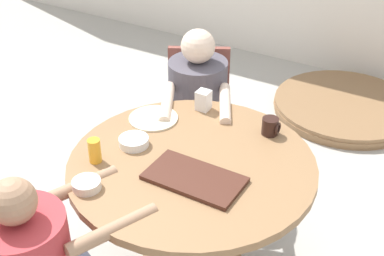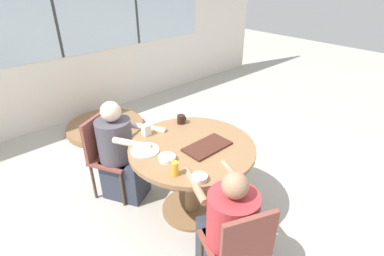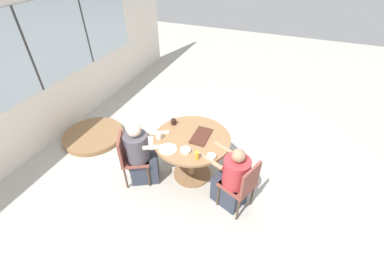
{
  "view_description": "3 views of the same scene",
  "coord_description": "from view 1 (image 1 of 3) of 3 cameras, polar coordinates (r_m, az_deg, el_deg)",
  "views": [
    {
      "loc": [
        1.0,
        -1.69,
        2.19
      ],
      "look_at": [
        0.0,
        0.0,
        0.94
      ],
      "focal_mm": 50.0,
      "sensor_mm": 36.0,
      "label": 1
    },
    {
      "loc": [
        -1.53,
        -1.66,
        2.18
      ],
      "look_at": [
        0.0,
        0.0,
        0.94
      ],
      "focal_mm": 28.0,
      "sensor_mm": 36.0,
      "label": 2
    },
    {
      "loc": [
        -2.68,
        -1.07,
        3.13
      ],
      "look_at": [
        0.0,
        0.0,
        0.94
      ],
      "focal_mm": 24.0,
      "sensor_mm": 36.0,
      "label": 3
    }
  ],
  "objects": [
    {
      "name": "coffee_mug",
      "position": [
        2.62,
        8.38,
        0.18
      ],
      "size": [
        0.09,
        0.08,
        0.09
      ],
      "color": "black",
      "rests_on": "dining_table"
    },
    {
      "name": "juice_glass",
      "position": [
        2.44,
        -10.35,
        -2.4
      ],
      "size": [
        0.06,
        0.06,
        0.12
      ],
      "color": "gold",
      "rests_on": "dining_table"
    },
    {
      "name": "folded_table_stack",
      "position": [
        4.44,
        15.98,
        2.23
      ],
      "size": [
        1.13,
        1.13,
        0.09
      ],
      "color": "olive",
      "rests_on": "ground_plane"
    },
    {
      "name": "food_tray_dark",
      "position": [
        2.31,
        0.26,
        -5.39
      ],
      "size": [
        0.42,
        0.23,
        0.02
      ],
      "color": "#472319",
      "rests_on": "dining_table"
    },
    {
      "name": "milk_carton_small",
      "position": [
        2.79,
        1.23,
        2.98
      ],
      "size": [
        0.07,
        0.07,
        0.11
      ],
      "color": "silver",
      "rests_on": "dining_table"
    },
    {
      "name": "person_woman_green_shirt",
      "position": [
        3.23,
        0.57,
        0.27
      ],
      "size": [
        0.59,
        0.71,
        1.07
      ],
      "rotation": [
        0.0,
        0.0,
        -2.65
      ],
      "color": "#333847",
      "rests_on": "ground_plane"
    },
    {
      "name": "bowl_cereal",
      "position": [
        2.31,
        -11.18,
        -5.94
      ],
      "size": [
        0.12,
        0.12,
        0.04
      ],
      "color": "silver",
      "rests_on": "dining_table"
    },
    {
      "name": "dining_table",
      "position": [
        2.55,
        0.0,
        -7.1
      ],
      "size": [
        1.13,
        1.13,
        0.76
      ],
      "color": "olive",
      "rests_on": "ground_plane"
    },
    {
      "name": "chair_for_woman_green_shirt",
      "position": [
        3.35,
        0.68,
        2.51
      ],
      "size": [
        0.54,
        0.54,
        0.87
      ],
      "rotation": [
        0.0,
        0.0,
        -2.65
      ],
      "color": "brown",
      "rests_on": "ground_plane"
    },
    {
      "name": "plate_tortillas",
      "position": [
        2.74,
        -4.14,
        1.04
      ],
      "size": [
        0.25,
        0.25,
        0.01
      ],
      "color": "beige",
      "rests_on": "dining_table"
    },
    {
      "name": "bowl_white_shallow",
      "position": [
        2.54,
        -6.23,
        -1.45
      ],
      "size": [
        0.14,
        0.14,
        0.04
      ],
      "color": "white",
      "rests_on": "dining_table"
    }
  ]
}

